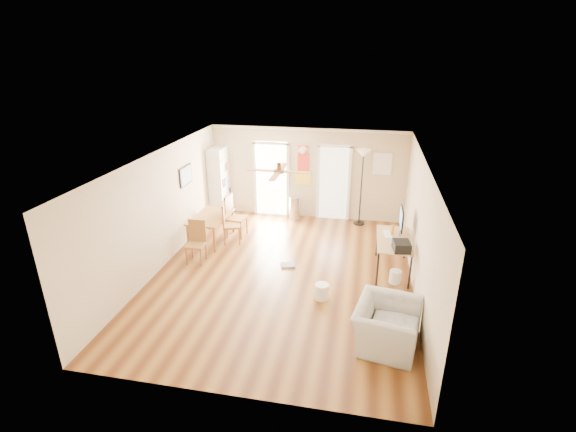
% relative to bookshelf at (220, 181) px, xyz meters
% --- Properties ---
extents(floor, '(7.00, 7.00, 0.00)m').
position_rel_bookshelf_xyz_m(floor, '(2.53, -3.20, -1.01)').
color(floor, brown).
rests_on(floor, ground).
extents(ceiling, '(5.50, 7.00, 0.00)m').
position_rel_bookshelf_xyz_m(ceiling, '(2.53, -3.20, 1.59)').
color(ceiling, silver).
rests_on(ceiling, floor).
extents(wall_back, '(5.50, 0.04, 2.60)m').
position_rel_bookshelf_xyz_m(wall_back, '(2.53, 0.30, 0.29)').
color(wall_back, beige).
rests_on(wall_back, floor).
extents(wall_front, '(5.50, 0.04, 2.60)m').
position_rel_bookshelf_xyz_m(wall_front, '(2.53, -6.70, 0.29)').
color(wall_front, beige).
rests_on(wall_front, floor).
extents(wall_left, '(0.04, 7.00, 2.60)m').
position_rel_bookshelf_xyz_m(wall_left, '(-0.22, -3.20, 0.29)').
color(wall_left, beige).
rests_on(wall_left, floor).
extents(wall_right, '(0.04, 7.00, 2.60)m').
position_rel_bookshelf_xyz_m(wall_right, '(5.28, -3.20, 0.29)').
color(wall_right, beige).
rests_on(wall_right, floor).
extents(crown_molding, '(5.50, 7.00, 0.08)m').
position_rel_bookshelf_xyz_m(crown_molding, '(2.53, -3.20, 1.55)').
color(crown_molding, white).
rests_on(crown_molding, wall_back).
extents(kitchen_doorway, '(0.90, 0.10, 2.10)m').
position_rel_bookshelf_xyz_m(kitchen_doorway, '(1.48, 0.28, 0.04)').
color(kitchen_doorway, white).
rests_on(kitchen_doorway, wall_back).
extents(bathroom_doorway, '(0.80, 0.10, 2.10)m').
position_rel_bookshelf_xyz_m(bathroom_doorway, '(3.28, 0.28, 0.04)').
color(bathroom_doorway, white).
rests_on(bathroom_doorway, wall_back).
extents(wall_decal, '(0.46, 0.03, 1.10)m').
position_rel_bookshelf_xyz_m(wall_decal, '(2.40, 0.28, 0.54)').
color(wall_decal, red).
rests_on(wall_decal, wall_back).
extents(ac_grille, '(0.50, 0.04, 0.60)m').
position_rel_bookshelf_xyz_m(ac_grille, '(4.58, 0.27, 0.69)').
color(ac_grille, white).
rests_on(ac_grille, wall_back).
extents(framed_poster, '(0.04, 0.66, 0.48)m').
position_rel_bookshelf_xyz_m(framed_poster, '(-0.20, -1.80, 0.69)').
color(framed_poster, black).
rests_on(framed_poster, wall_left).
extents(ceiling_fan, '(1.24, 1.24, 0.20)m').
position_rel_bookshelf_xyz_m(ceiling_fan, '(2.53, -3.50, 1.42)').
color(ceiling_fan, '#593819').
rests_on(ceiling_fan, ceiling).
extents(bookshelf, '(0.41, 0.91, 2.02)m').
position_rel_bookshelf_xyz_m(bookshelf, '(0.00, 0.00, 0.00)').
color(bookshelf, silver).
rests_on(bookshelf, floor).
extents(dining_table, '(0.88, 1.39, 0.67)m').
position_rel_bookshelf_xyz_m(dining_table, '(0.38, -1.82, -0.67)').
color(dining_table, '#92602F').
rests_on(dining_table, floor).
extents(dining_chair_right_a, '(0.50, 0.50, 1.10)m').
position_rel_bookshelf_xyz_m(dining_chair_right_a, '(0.93, -1.42, -0.46)').
color(dining_chair_right_a, '#A96236').
rests_on(dining_chair_right_a, floor).
extents(dining_chair_right_b, '(0.53, 0.53, 1.04)m').
position_rel_bookshelf_xyz_m(dining_chair_right_b, '(0.93, -1.82, -0.49)').
color(dining_chair_right_b, '#A76B36').
rests_on(dining_chair_right_b, floor).
extents(dining_chair_near, '(0.42, 0.42, 0.98)m').
position_rel_bookshelf_xyz_m(dining_chair_near, '(0.45, -3.01, -0.52)').
color(dining_chair_near, '#956030').
rests_on(dining_chair_near, floor).
extents(trash_can, '(0.33, 0.33, 0.69)m').
position_rel_bookshelf_xyz_m(trash_can, '(2.22, -0.02, -0.66)').
color(trash_can, '#ABABAE').
rests_on(trash_can, floor).
extents(torchiere_lamp, '(0.45, 0.45, 2.13)m').
position_rel_bookshelf_xyz_m(torchiere_lamp, '(4.06, -0.00, 0.06)').
color(torchiere_lamp, black).
rests_on(torchiere_lamp, floor).
extents(computer_desk, '(0.73, 1.46, 0.78)m').
position_rel_bookshelf_xyz_m(computer_desk, '(4.86, -2.57, -0.62)').
color(computer_desk, tan).
rests_on(computer_desk, floor).
extents(imac, '(0.21, 0.65, 0.60)m').
position_rel_bookshelf_xyz_m(imac, '(5.00, -2.31, 0.07)').
color(imac, black).
rests_on(imac, computer_desk).
extents(keyboard, '(0.21, 0.45, 0.02)m').
position_rel_bookshelf_xyz_m(keyboard, '(4.73, -2.37, -0.22)').
color(keyboard, silver).
rests_on(keyboard, computer_desk).
extents(printer, '(0.38, 0.42, 0.20)m').
position_rel_bookshelf_xyz_m(printer, '(4.98, -3.11, -0.13)').
color(printer, black).
rests_on(printer, computer_desk).
extents(orange_bottle, '(0.08, 0.08, 0.21)m').
position_rel_bookshelf_xyz_m(orange_bottle, '(4.83, -2.31, -0.12)').
color(orange_bottle, orange).
rests_on(orange_bottle, computer_desk).
extents(wastebasket_a, '(0.32, 0.32, 0.32)m').
position_rel_bookshelf_xyz_m(wastebasket_a, '(3.47, -3.97, -0.85)').
color(wastebasket_a, white).
rests_on(wastebasket_a, floor).
extents(wastebasket_b, '(0.29, 0.29, 0.28)m').
position_rel_bookshelf_xyz_m(wastebasket_b, '(4.93, -3.07, -0.87)').
color(wastebasket_b, white).
rests_on(wastebasket_b, floor).
extents(floor_cloth, '(0.37, 0.33, 0.04)m').
position_rel_bookshelf_xyz_m(floor_cloth, '(2.56, -2.80, -0.99)').
color(floor_cloth, gray).
rests_on(floor_cloth, floor).
extents(armchair, '(1.20, 1.31, 0.74)m').
position_rel_bookshelf_xyz_m(armchair, '(4.68, -5.13, -0.64)').
color(armchair, '#ADADA8').
rests_on(armchair, floor).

